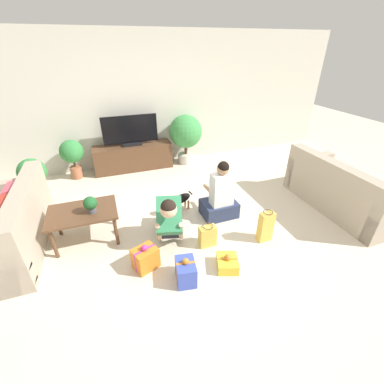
# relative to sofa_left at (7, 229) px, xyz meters

# --- Properties ---
(ground_plane) EXTENTS (16.00, 16.00, 0.00)m
(ground_plane) POSITION_rel_sofa_left_xyz_m (2.39, -0.41, -0.29)
(ground_plane) COLOR beige
(wall_back) EXTENTS (8.40, 0.06, 2.60)m
(wall_back) POSITION_rel_sofa_left_xyz_m (2.39, 2.22, 1.01)
(wall_back) COLOR beige
(wall_back) RESTS_ON ground_plane
(sofa_left) EXTENTS (0.90, 1.80, 0.82)m
(sofa_left) POSITION_rel_sofa_left_xyz_m (0.00, 0.00, 0.00)
(sofa_left) COLOR tan
(sofa_left) RESTS_ON ground_plane
(sofa_right) EXTENTS (0.90, 1.80, 0.82)m
(sofa_right) POSITION_rel_sofa_left_xyz_m (4.79, -0.68, 0.00)
(sofa_right) COLOR tan
(sofa_right) RESTS_ON ground_plane
(coffee_table) EXTENTS (0.86, 0.59, 0.46)m
(coffee_table) POSITION_rel_sofa_left_xyz_m (0.92, -0.17, 0.11)
(coffee_table) COLOR brown
(coffee_table) RESTS_ON ground_plane
(tv_console) EXTENTS (1.59, 0.42, 0.53)m
(tv_console) POSITION_rel_sofa_left_xyz_m (1.87, 1.94, -0.03)
(tv_console) COLOR brown
(tv_console) RESTS_ON ground_plane
(tv) EXTENTS (1.08, 0.20, 0.60)m
(tv) POSITION_rel_sofa_left_xyz_m (1.87, 1.94, 0.50)
(tv) COLOR black
(tv) RESTS_ON tv_console
(potted_plant_back_left) EXTENTS (0.44, 0.44, 0.77)m
(potted_plant_back_left) POSITION_rel_sofa_left_xyz_m (0.73, 1.89, 0.21)
(potted_plant_back_left) COLOR #A36042
(potted_plant_back_left) RESTS_ON ground_plane
(potted_plant_back_right) EXTENTS (0.70, 0.70, 1.06)m
(potted_plant_back_right) POSITION_rel_sofa_left_xyz_m (3.01, 1.89, 0.38)
(potted_plant_back_right) COLOR beige
(potted_plant_back_right) RESTS_ON ground_plane
(potted_plant_corner_left) EXTENTS (0.44, 0.44, 0.73)m
(potted_plant_corner_left) POSITION_rel_sofa_left_xyz_m (0.14, 1.25, 0.18)
(potted_plant_corner_left) COLOR beige
(potted_plant_corner_left) RESTS_ON ground_plane
(person_kneeling) EXTENTS (0.50, 0.80, 0.77)m
(person_kneeling) POSITION_rel_sofa_left_xyz_m (1.99, -0.51, 0.05)
(person_kneeling) COLOR #23232D
(person_kneeling) RESTS_ON ground_plane
(person_sitting) EXTENTS (0.53, 0.48, 0.93)m
(person_sitting) POSITION_rel_sofa_left_xyz_m (2.85, -0.26, 0.04)
(person_sitting) COLOR #283351
(person_sitting) RESTS_ON ground_plane
(dog) EXTENTS (0.48, 0.27, 0.32)m
(dog) POSITION_rel_sofa_left_xyz_m (2.30, 0.06, -0.07)
(dog) COLOR black
(dog) RESTS_ON ground_plane
(gift_box_a) EXTENTS (0.32, 0.35, 0.20)m
(gift_box_a) POSITION_rel_sofa_left_xyz_m (2.49, -1.26, -0.22)
(gift_box_a) COLOR yellow
(gift_box_a) RESTS_ON ground_plane
(gift_box_b) EXTENTS (0.25, 0.32, 0.32)m
(gift_box_b) POSITION_rel_sofa_left_xyz_m (1.96, -1.28, -0.16)
(gift_box_b) COLOR #3D51BC
(gift_box_b) RESTS_ON ground_plane
(gift_box_c) EXTENTS (0.34, 0.31, 0.33)m
(gift_box_c) POSITION_rel_sofa_left_xyz_m (1.57, -0.93, -0.15)
(gift_box_c) COLOR orange
(gift_box_c) RESTS_ON ground_plane
(gift_bag_a) EXTENTS (0.20, 0.13, 0.46)m
(gift_bag_a) POSITION_rel_sofa_left_xyz_m (3.18, -0.98, -0.07)
(gift_bag_a) COLOR #E5B74C
(gift_bag_a) RESTS_ON ground_plane
(gift_bag_b) EXTENTS (0.22, 0.14, 0.31)m
(gift_bag_b) POSITION_rel_sofa_left_xyz_m (2.42, -0.82, -0.14)
(gift_bag_b) COLOR #E5B74C
(gift_bag_b) RESTS_ON ground_plane
(tabletop_plant) EXTENTS (0.17, 0.17, 0.22)m
(tabletop_plant) POSITION_rel_sofa_left_xyz_m (1.05, -0.23, 0.29)
(tabletop_plant) COLOR #4C4C51
(tabletop_plant) RESTS_ON coffee_table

